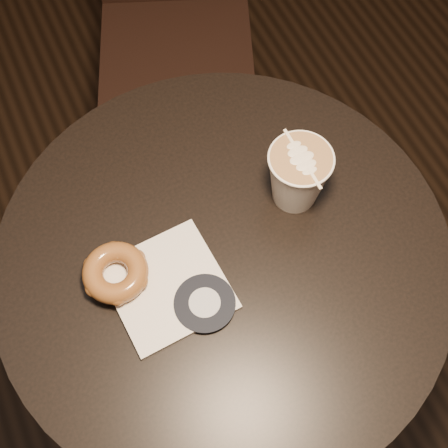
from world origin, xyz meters
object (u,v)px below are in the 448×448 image
object	(u,v)px
cafe_table	(223,299)
pastry_bag	(168,286)
latte_cup	(297,177)
doughnut	(115,273)

from	to	relation	value
cafe_table	pastry_bag	world-z (taller)	pastry_bag
pastry_bag	latte_cup	world-z (taller)	latte_cup
cafe_table	latte_cup	world-z (taller)	latte_cup
pastry_bag	doughnut	world-z (taller)	doughnut
cafe_table	pastry_bag	bearing A→B (deg)	-171.68
cafe_table	pastry_bag	size ratio (longest dim) A/B	4.66
cafe_table	latte_cup	bearing A→B (deg)	17.78
cafe_table	pastry_bag	xyz separation A→B (m)	(-0.10, -0.01, 0.20)
doughnut	latte_cup	bearing A→B (deg)	3.10
doughnut	pastry_bag	bearing A→B (deg)	-35.31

